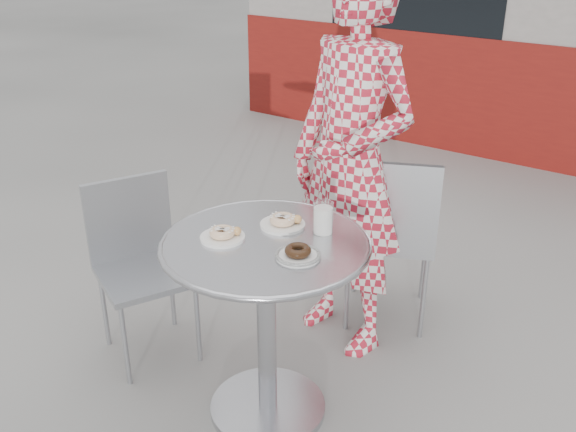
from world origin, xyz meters
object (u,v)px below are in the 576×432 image
Objects in this scene: plate_checker at (298,254)px; plate_near at (223,234)px; chair_left at (148,305)px; milk_cup at (323,219)px; bistro_table at (266,287)px; chair_far at (388,267)px; seated_person at (351,164)px; plate_far at (283,222)px.

plate_near is at bearing -171.83° from plate_checker.
milk_cup reaches higher than chair_left.
chair_far is (0.06, 0.93, -0.33)m from bistro_table.
milk_cup is at bearing 99.21° from plate_checker.
milk_cup is (0.16, -0.48, -0.04)m from seated_person.
chair_far is 7.33× the size of milk_cup.
bistro_table is at bearing 27.72° from plate_near.
chair_left is at bearing 171.80° from plate_near.
plate_near is (-0.20, -1.01, 0.54)m from chair_far.
seated_person is 0.51m from milk_cup.
plate_near is 0.31m from plate_checker.
seated_person is (-0.09, -0.27, 0.62)m from chair_far.
plate_checker is at bearing -80.79° from milk_cup.
plate_checker is (0.11, -0.96, 0.53)m from chair_far.
milk_cup is at bearing 43.64° from plate_near.
chair_left is 1.03m from plate_checker.
bistro_table is 0.27m from plate_checker.
seated_person is at bearing 105.90° from plate_checker.
chair_left is (-0.76, -0.93, -0.02)m from chair_far.
milk_cup reaches higher than bistro_table.
plate_far is 1.04× the size of plate_near.
plate_checker is (0.20, -0.70, -0.08)m from seated_person.
bistro_table is 0.26m from plate_far.
chair_left is (-0.70, 0.01, -0.35)m from bistro_table.
plate_checker reaches higher than bistro_table.
chair_left is 5.07× the size of plate_checker.
bistro_table is 0.99m from chair_far.
chair_left is 0.80m from plate_near.
milk_cup is at bearing -53.17° from chair_left.
bistro_table is 0.45× the size of seated_person.
plate_far is 1.07× the size of plate_checker.
chair_far reaches higher than plate_checker.
milk_cup reaches higher than chair_far.
plate_near is at bearing -118.44° from plate_far.
milk_cup is (-0.04, 0.22, 0.04)m from plate_checker.
bistro_table is at bearing 62.28° from chair_far.
plate_checker is at bearing -60.72° from seated_person.
chair_far is at bearing 86.50° from bistro_table.
plate_far is (0.01, -0.52, -0.08)m from seated_person.
seated_person reaches higher than chair_far.
chair_far is 5.17× the size of plate_far.
plate_near is (-0.12, -0.22, -0.00)m from plate_far.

